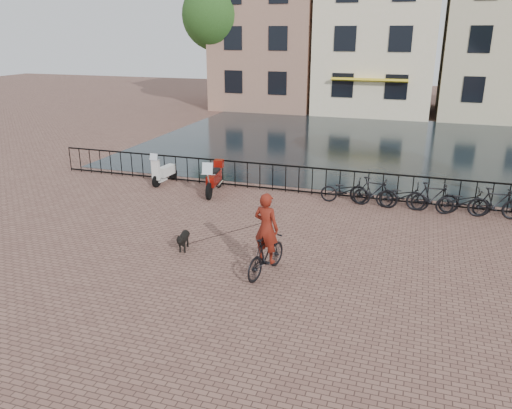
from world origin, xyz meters
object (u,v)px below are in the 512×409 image
(cyclist, at_px, (266,239))
(motorcycle, at_px, (214,175))
(dog, at_px, (184,240))
(scooter, at_px, (164,166))

(cyclist, bearing_deg, motorcycle, -43.20)
(cyclist, distance_m, motorcycle, 6.72)
(dog, bearing_deg, cyclist, -28.04)
(motorcycle, distance_m, scooter, 2.41)
(dog, distance_m, motorcycle, 5.07)
(motorcycle, height_order, scooter, motorcycle)
(motorcycle, xyz_separation_m, scooter, (-2.34, 0.58, -0.02))
(cyclist, distance_m, dog, 2.72)
(cyclist, relative_size, dog, 2.81)
(dog, height_order, motorcycle, motorcycle)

